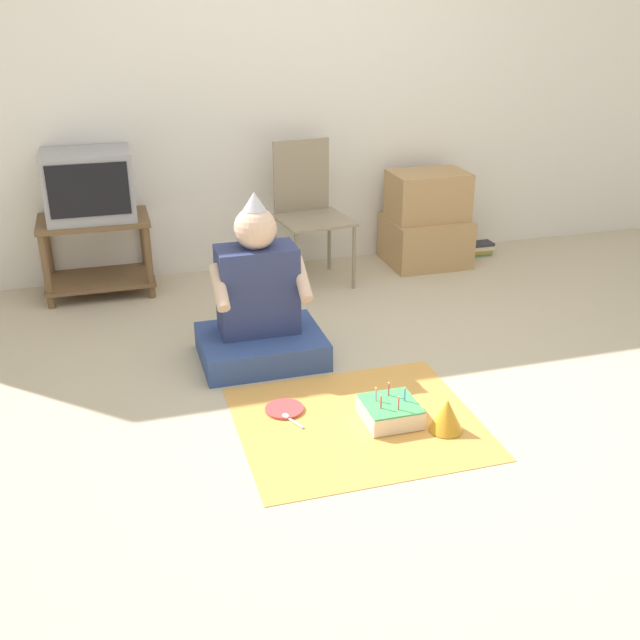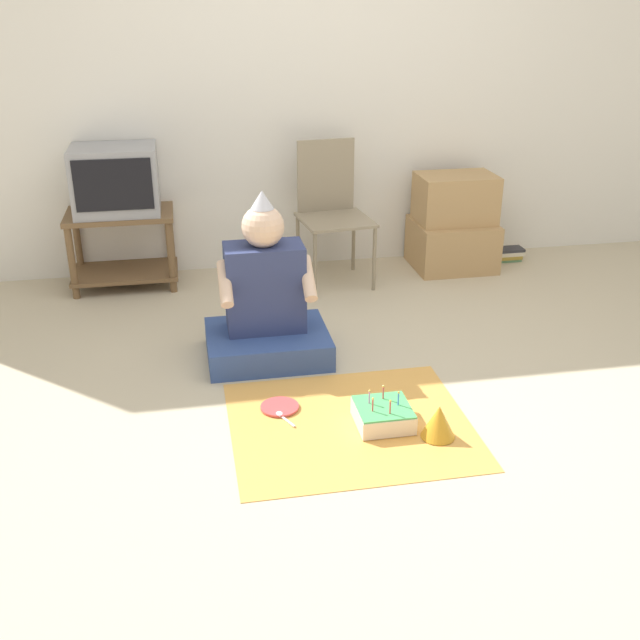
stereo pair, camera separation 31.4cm
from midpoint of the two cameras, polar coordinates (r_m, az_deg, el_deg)
ground_plane at (r=3.53m, az=7.91°, el=-6.22°), size 16.00×16.00×0.00m
wall_back at (r=5.01m, az=1.33°, el=18.42°), size 6.40×0.06×2.55m
tv_stand at (r=4.87m, az=-13.04°, el=5.77°), size 0.66×0.42×0.48m
tv at (r=4.77m, az=-13.49°, el=10.33°), size 0.51×0.41×0.41m
folding_chair at (r=4.82m, az=2.73°, el=8.79°), size 0.47×0.48×0.89m
cardboard_box_stack at (r=5.19m, az=11.86°, el=7.02°), size 0.53×0.47×0.64m
book_pile at (r=5.48m, az=15.79°, el=4.84°), size 0.20×0.13×0.09m
person_seated at (r=3.82m, az=-1.80°, el=1.02°), size 0.62×0.49×0.87m
party_cloth at (r=3.33m, az=5.04°, el=-7.97°), size 1.05×0.93×0.01m
birthday_cake at (r=3.32m, az=7.56°, el=-7.24°), size 0.24×0.24×0.16m
party_hat_blue at (r=3.26m, az=11.80°, el=-7.64°), size 0.15×0.15×0.15m
paper_plate at (r=3.43m, az=-0.46°, el=-6.70°), size 0.18×0.18×0.01m
plastic_spoon_near at (r=3.36m, az=-0.28°, el=-7.37°), size 0.07×0.14×0.01m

